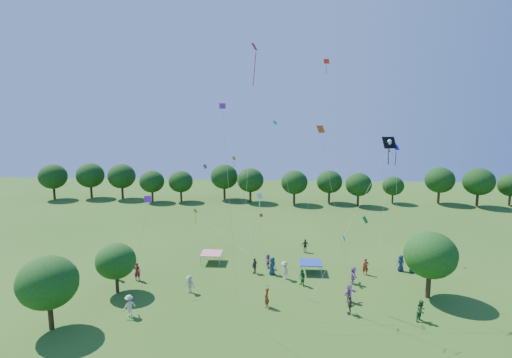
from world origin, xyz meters
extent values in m
cylinder|color=#422B19|center=(-15.14, 10.35, 0.93)|extent=(0.38, 0.38, 1.85)
ellipsoid|color=#1C5016|center=(-15.14, 10.35, 3.71)|extent=(4.36, 4.36, 3.92)
cylinder|color=#422B19|center=(-12.75, 16.76, 0.74)|extent=(0.30, 0.30, 1.48)
ellipsoid|color=#1C5016|center=(-12.75, 16.76, 2.99)|extent=(3.55, 3.55, 3.19)
cylinder|color=#422B19|center=(14.92, 17.58, 1.00)|extent=(0.41, 0.41, 2.01)
ellipsoid|color=#1C5016|center=(14.92, 17.58, 3.91)|extent=(4.48, 4.48, 4.03)
cylinder|color=#422B19|center=(-41.12, 55.27, 1.08)|extent=(0.44, 0.44, 2.15)
ellipsoid|color=#163E11|center=(-41.12, 55.27, 4.35)|extent=(5.17, 5.17, 4.65)
cylinder|color=#422B19|center=(-34.66, 56.91, 1.09)|extent=(0.45, 0.45, 2.17)
ellipsoid|color=#163E11|center=(-34.66, 56.91, 4.39)|extent=(5.22, 5.22, 4.70)
cylinder|color=#422B19|center=(-28.36, 56.56, 1.08)|extent=(0.44, 0.44, 2.15)
ellipsoid|color=#163E11|center=(-28.36, 56.56, 4.35)|extent=(5.17, 5.17, 4.65)
cylinder|color=#422B19|center=(-21.78, 54.28, 0.93)|extent=(0.38, 0.38, 1.87)
ellipsoid|color=#163E11|center=(-21.78, 54.28, 3.77)|extent=(4.48, 4.48, 4.03)
cylinder|color=#422B19|center=(-16.56, 54.89, 0.92)|extent=(0.38, 0.38, 1.84)
ellipsoid|color=#163E11|center=(-16.56, 54.89, 3.72)|extent=(4.42, 4.42, 3.98)
cylinder|color=#422B19|center=(-8.83, 57.29, 1.07)|extent=(0.44, 0.44, 2.14)
ellipsoid|color=#163E11|center=(-8.83, 57.29, 4.33)|extent=(5.14, 5.14, 4.63)
cylinder|color=#422B19|center=(-3.73, 55.12, 1.01)|extent=(0.42, 0.42, 2.03)
ellipsoid|color=#163E11|center=(-3.73, 55.12, 4.09)|extent=(4.86, 4.86, 4.37)
cylinder|color=#422B19|center=(4.25, 54.00, 0.98)|extent=(0.40, 0.40, 1.96)
ellipsoid|color=#163E11|center=(4.25, 54.00, 3.96)|extent=(4.71, 4.71, 4.24)
cylinder|color=#422B19|center=(10.62, 55.53, 0.96)|extent=(0.39, 0.39, 1.91)
ellipsoid|color=#163E11|center=(10.62, 55.53, 3.87)|extent=(4.59, 4.59, 4.13)
cylinder|color=#422B19|center=(15.42, 53.36, 0.94)|extent=(0.39, 0.39, 1.89)
ellipsoid|color=#163E11|center=(15.42, 53.36, 3.82)|extent=(4.54, 4.54, 4.08)
cylinder|color=#422B19|center=(22.08, 55.90, 0.79)|extent=(0.33, 0.33, 1.58)
ellipsoid|color=#163E11|center=(22.08, 55.90, 3.20)|extent=(3.80, 3.80, 3.42)
cylinder|color=#422B19|center=(30.27, 56.13, 1.07)|extent=(0.44, 0.44, 2.13)
ellipsoid|color=#163E11|center=(30.27, 56.13, 4.31)|extent=(5.12, 5.12, 4.61)
cylinder|color=#422B19|center=(36.10, 54.14, 1.09)|extent=(0.45, 0.45, 2.18)
ellipsoid|color=#163E11|center=(36.10, 54.14, 4.41)|extent=(5.24, 5.24, 4.72)
cylinder|color=#422B19|center=(42.14, 55.19, 0.91)|extent=(0.37, 0.37, 1.81)
ellipsoid|color=#163E11|center=(42.14, 55.19, 3.66)|extent=(4.35, 4.35, 3.91)
cube|color=red|center=(-5.53, 24.67, 1.05)|extent=(2.20, 2.20, 0.08)
cylinder|color=#999999|center=(-6.53, 23.67, 0.55)|extent=(0.05, 0.05, 1.10)
cylinder|color=#999999|center=(-4.53, 23.67, 0.55)|extent=(0.05, 0.05, 1.10)
cylinder|color=#999999|center=(-6.53, 25.67, 0.55)|extent=(0.05, 0.05, 1.10)
cylinder|color=#999999|center=(-4.53, 25.67, 0.55)|extent=(0.05, 0.05, 1.10)
cube|color=#1A3AAE|center=(5.02, 22.61, 1.05)|extent=(2.20, 2.20, 0.08)
cylinder|color=#999999|center=(4.02, 21.61, 0.55)|extent=(0.05, 0.05, 1.10)
cylinder|color=#999999|center=(6.02, 21.61, 0.55)|extent=(0.05, 0.05, 1.10)
cylinder|color=#999999|center=(4.02, 23.61, 0.55)|extent=(0.05, 0.05, 1.10)
cylinder|color=#999999|center=(6.02, 23.61, 0.55)|extent=(0.05, 0.05, 1.10)
imported|color=navy|center=(15.36, 23.22, 0.80)|extent=(0.81, 0.47, 1.60)
imported|color=maroon|center=(0.83, 14.85, 0.85)|extent=(0.59, 0.73, 1.70)
imported|color=#24562A|center=(12.92, 13.35, 0.86)|extent=(0.94, 0.90, 1.72)
imported|color=#BDBC97|center=(2.34, 20.75, 0.90)|extent=(1.10, 1.26, 1.79)
imported|color=#423A34|center=(-0.65, 21.99, 0.80)|extent=(0.84, 1.02, 1.60)
imported|color=#A261A7|center=(8.86, 20.03, 0.85)|extent=(0.62, 1.61, 1.71)
imported|color=navy|center=(1.12, 21.80, 0.91)|extent=(0.90, 1.02, 1.82)
imported|color=maroon|center=(-11.91, 19.50, 0.90)|extent=(0.68, 0.45, 1.80)
imported|color=#29602B|center=(3.98, 19.29, 0.79)|extent=(0.78, 0.89, 1.59)
imported|color=#AB9C89|center=(-6.23, 17.16, 0.81)|extent=(1.15, 0.79, 1.61)
imported|color=#413A34|center=(4.78, 28.59, 0.79)|extent=(1.00, 0.62, 1.58)
imported|color=#99599A|center=(7.87, 16.25, 0.79)|extent=(1.47, 1.33, 1.58)
imported|color=navy|center=(14.28, 23.57, 0.86)|extent=(0.95, 0.71, 1.72)
imported|color=maroon|center=(10.47, 22.35, 0.84)|extent=(0.66, 0.46, 1.69)
imported|color=#22512A|center=(-13.93, 19.40, 0.79)|extent=(0.89, 0.79, 1.59)
imported|color=beige|center=(-10.05, 12.65, 0.89)|extent=(1.09, 1.24, 1.77)
imported|color=#413A34|center=(7.56, 14.14, 0.77)|extent=(0.48, 0.93, 1.53)
imported|color=#905474|center=(0.62, 23.47, 0.76)|extent=(0.65, 1.47, 1.53)
cube|color=black|center=(10.81, 17.23, 13.64)|extent=(1.20, 0.83, 0.93)
cube|color=black|center=(10.81, 17.28, 12.36)|extent=(0.19, 0.26, 1.18)
sphere|color=white|center=(10.81, 17.17, 13.74)|extent=(0.34, 0.34, 0.34)
cylinder|color=white|center=(10.81, 17.17, 13.46)|extent=(0.25, 0.48, 0.31)
cylinder|color=white|center=(10.81, 17.17, 13.46)|extent=(0.25, 0.48, 0.31)
cylinder|color=beige|center=(7.20, 14.19, 7.24)|extent=(7.24, 6.10, 11.89)
cube|color=red|center=(-0.59, 20.93, 21.96)|extent=(0.58, 0.83, 0.66)
cube|color=red|center=(-0.59, 20.98, 19.99)|extent=(0.36, 0.59, 2.94)
cylinder|color=beige|center=(-0.90, 17.07, 11.47)|extent=(0.62, 7.74, 20.36)
cube|color=red|center=(14.06, 29.54, 11.95)|extent=(0.48, 0.57, 0.46)
cylinder|color=beige|center=(13.25, 27.38, 6.52)|extent=(1.64, 4.35, 10.45)
cube|color=#FB4F0D|center=(4.95, 14.92, 14.81)|extent=(0.71, 0.64, 0.55)
cylinder|color=beige|center=(6.37, 14.56, 7.92)|extent=(2.85, 0.75, 13.25)
cube|color=gold|center=(-7.84, 27.55, 5.01)|extent=(0.38, 0.57, 0.45)
cube|color=gold|center=(-7.84, 27.60, 4.03)|extent=(0.21, 0.27, 1.28)
cylinder|color=beige|center=(-4.11, 24.74, 3.05)|extent=(7.48, 5.64, 3.51)
cube|color=#2C951B|center=(-5.75, 23.16, 10.74)|extent=(0.40, 0.49, 0.40)
cylinder|color=beige|center=(-3.05, 22.59, 5.93)|extent=(5.41, 1.16, 9.26)
cube|color=blue|center=(6.95, 14.34, 6.28)|extent=(0.29, 0.44, 0.37)
cylinder|color=beige|center=(7.31, 14.22, 3.70)|extent=(0.73, 0.27, 4.81)
cube|color=#6C1583|center=(-1.73, 8.56, 16.45)|extent=(0.42, 0.29, 0.34)
cylinder|color=beige|center=(-1.57, 10.80, 8.80)|extent=(0.32, 4.50, 14.99)
cube|color=silver|center=(0.00, 19.26, 8.57)|extent=(0.55, 0.46, 0.44)
cube|color=silver|center=(0.00, 19.31, 7.65)|extent=(0.13, 0.28, 1.20)
cylinder|color=beige|center=(-0.56, 19.39, 4.83)|extent=(1.15, 0.30, 7.06)
cube|color=#0BA7A2|center=(1.16, 29.29, 15.01)|extent=(0.59, 0.60, 0.41)
cylinder|color=beige|center=(2.64, 27.49, 8.05)|extent=(2.98, 3.62, 13.51)
cube|color=#F8460E|center=(0.01, 21.57, 6.17)|extent=(0.39, 0.35, 0.30)
cylinder|color=beige|center=(-0.13, 21.86, 3.67)|extent=(0.30, 0.59, 4.73)
cube|color=#FF310D|center=(6.81, 29.78, 21.75)|extent=(0.65, 0.37, 0.55)
cube|color=#FF310D|center=(6.81, 29.83, 20.89)|extent=(0.17, 0.21, 0.93)
cylinder|color=beige|center=(5.57, 27.76, 11.40)|extent=(2.49, 4.07, 20.20)
cube|color=orange|center=(-3.40, 27.96, 11.07)|extent=(0.43, 0.41, 0.36)
cube|color=orange|center=(-3.40, 28.01, 10.42)|extent=(0.07, 0.19, 0.79)
cylinder|color=beige|center=(-2.01, 25.01, 6.10)|extent=(2.81, 5.93, 9.61)
cube|color=#167C1B|center=(8.16, 12.61, 8.26)|extent=(0.53, 0.61, 0.46)
cylinder|color=beige|center=(7.88, 13.38, 4.67)|extent=(0.59, 1.55, 6.74)
cube|color=#1D16DD|center=(12.17, 19.94, 13.02)|extent=(0.61, 0.56, 0.45)
cube|color=#1D16DD|center=(12.17, 19.99, 12.03)|extent=(0.11, 0.30, 1.31)
cylinder|color=beige|center=(12.60, 20.18, 7.05)|extent=(0.88, 0.49, 11.50)
cube|color=purple|center=(-10.31, 18.84, 8.23)|extent=(0.74, 0.60, 0.55)
cylinder|color=beige|center=(-10.81, 18.06, 4.63)|extent=(1.01, 1.57, 6.66)
camera|label=1|loc=(1.99, -16.35, 15.94)|focal=28.00mm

